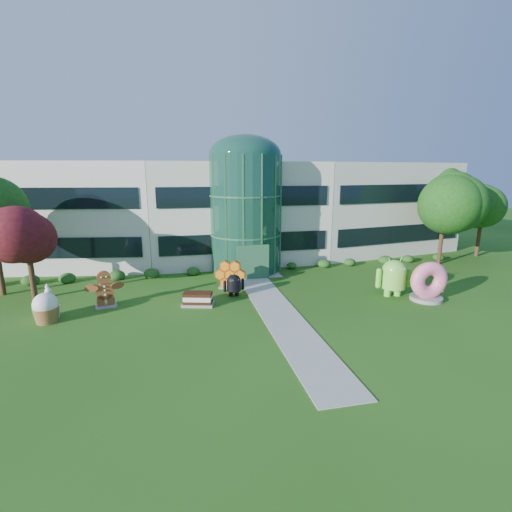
{
  "coord_description": "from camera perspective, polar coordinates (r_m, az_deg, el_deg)",
  "views": [
    {
      "loc": [
        -6.0,
        -19.11,
        8.56
      ],
      "look_at": [
        -0.41,
        6.0,
        2.6
      ],
      "focal_mm": 26.0,
      "sensor_mm": 36.0,
      "label": 1
    }
  ],
  "objects": [
    {
      "name": "ground",
      "position": [
        21.78,
        4.57,
        -10.14
      ],
      "size": [
        140.0,
        140.0,
        0.0
      ],
      "primitive_type": "plane",
      "color": "#215114",
      "rests_on": "ground"
    },
    {
      "name": "building",
      "position": [
        37.79,
        -3.37,
        7.09
      ],
      "size": [
        46.0,
        15.0,
        9.3
      ],
      "primitive_type": null,
      "color": "beige",
      "rests_on": "ground"
    },
    {
      "name": "atrium",
      "position": [
        31.89,
        -1.63,
        6.45
      ],
      "size": [
        6.0,
        6.0,
        9.8
      ],
      "primitive_type": "cylinder",
      "color": "#194738",
      "rests_on": "ground"
    },
    {
      "name": "walkway",
      "position": [
        23.55,
        3.13,
        -8.24
      ],
      "size": [
        2.4,
        20.0,
        0.04
      ],
      "primitive_type": "cube",
      "color": "#9E9E93",
      "rests_on": "ground"
    },
    {
      "name": "tree_red",
      "position": [
        28.79,
        -31.52,
        -0.04
      ],
      "size": [
        4.0,
        4.0,
        6.0
      ],
      "primitive_type": null,
      "color": "#3F0C14",
      "rests_on": "ground"
    },
    {
      "name": "trees_backdrop",
      "position": [
        32.95,
        -1.95,
        5.44
      ],
      "size": [
        52.0,
        8.0,
        8.4
      ],
      "primitive_type": null,
      "color": "#144511",
      "rests_on": "ground"
    },
    {
      "name": "android_green",
      "position": [
        27.33,
        20.45,
        -2.75
      ],
      "size": [
        2.82,
        2.01,
        3.02
      ],
      "primitive_type": null,
      "rotation": [
        0.0,
        0.0,
        -0.09
      ],
      "color": "#7BD745",
      "rests_on": "ground"
    },
    {
      "name": "android_black",
      "position": [
        25.83,
        -3.44,
        -4.23
      ],
      "size": [
        1.73,
        1.3,
        1.8
      ],
      "primitive_type": null,
      "rotation": [
        0.0,
        0.0,
        0.16
      ],
      "color": "black",
      "rests_on": "ground"
    },
    {
      "name": "donut",
      "position": [
        27.36,
        24.93,
        -3.47
      ],
      "size": [
        2.66,
        1.35,
        2.72
      ],
      "primitive_type": null,
      "rotation": [
        0.0,
        0.0,
        -0.04
      ],
      "color": "pink",
      "rests_on": "ground"
    },
    {
      "name": "gingerbread",
      "position": [
        25.57,
        -22.25,
        -4.69
      ],
      "size": [
        2.76,
        1.55,
        2.4
      ],
      "primitive_type": null,
      "rotation": [
        0.0,
        0.0,
        0.22
      ],
      "color": "maroon",
      "rests_on": "ground"
    },
    {
      "name": "ice_cream_sandwich",
      "position": [
        24.39,
        -8.94,
        -6.55
      ],
      "size": [
        2.2,
        1.48,
        0.89
      ],
      "primitive_type": null,
      "rotation": [
        0.0,
        0.0,
        -0.26
      ],
      "color": "black",
      "rests_on": "ground"
    },
    {
      "name": "honeycomb",
      "position": [
        27.53,
        -3.98,
        -3.04
      ],
      "size": [
        2.57,
        1.59,
        1.9
      ],
      "primitive_type": null,
      "rotation": [
        0.0,
        0.0,
        -0.32
      ],
      "color": "orange",
      "rests_on": "ground"
    },
    {
      "name": "froyo",
      "position": [
        25.19,
        -29.27,
        -6.05
      ],
      "size": [
        1.54,
        1.54,
        2.08
      ],
      "primitive_type": null,
      "rotation": [
        0.0,
        0.0,
        -0.33
      ],
      "color": "white",
      "rests_on": "ground"
    },
    {
      "name": "cupcake",
      "position": [
        24.58,
        -29.62,
        -6.92
      ],
      "size": [
        1.89,
        1.89,
        1.77
      ],
      "primitive_type": null,
      "rotation": [
        0.0,
        0.0,
        0.34
      ],
      "color": "white",
      "rests_on": "ground"
    }
  ]
}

